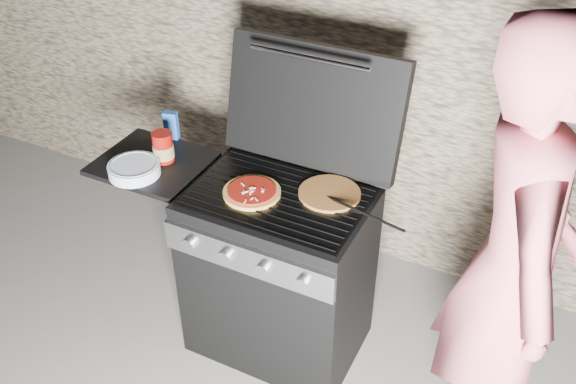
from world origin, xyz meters
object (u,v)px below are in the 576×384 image
at_px(gas_grill, 233,258).
at_px(person, 512,271).
at_px(sauce_jar, 163,147).
at_px(pizza_topped, 252,191).

xyz_separation_m(gas_grill, person, (1.25, -0.10, 0.52)).
bearing_deg(sauce_jar, gas_grill, -4.71).
xyz_separation_m(pizza_topped, sauce_jar, (-0.51, 0.07, 0.05)).
bearing_deg(sauce_jar, person, -4.70).
relative_size(gas_grill, pizza_topped, 5.28).
height_order(pizza_topped, sauce_jar, sauce_jar).
distance_m(gas_grill, person, 1.36).
xyz_separation_m(sauce_jar, person, (1.62, -0.13, -0.01)).
bearing_deg(gas_grill, person, -4.70).
bearing_deg(person, gas_grill, 68.36).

